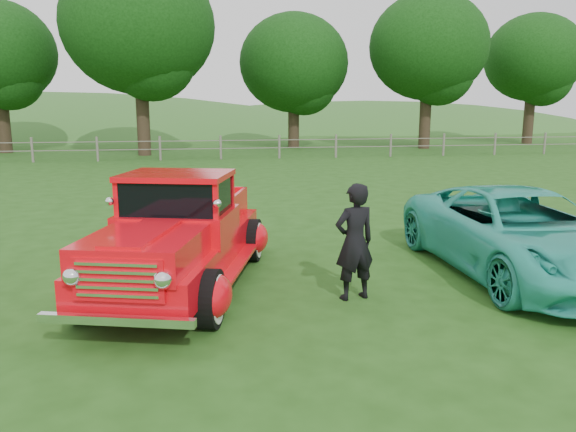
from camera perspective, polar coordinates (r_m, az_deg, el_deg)
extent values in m
plane|color=#1F4813|center=(7.34, 2.02, -10.88)|extent=(140.00, 140.00, 0.00)
ellipsoid|color=#2F6224|center=(67.20, -23.88, 3.78)|extent=(84.00, 60.00, 18.00)
ellipsoid|color=#2F6224|center=(72.21, 7.73, 5.98)|extent=(72.00, 52.00, 14.00)
cube|color=#6D685C|center=(28.78, -6.85, 6.83)|extent=(48.00, 0.04, 0.04)
cube|color=#6D685C|center=(28.75, -6.87, 7.62)|extent=(48.00, 0.04, 0.04)
cylinder|color=#322619|center=(36.26, -26.96, 8.88)|extent=(0.70, 0.70, 3.96)
cylinder|color=#322619|center=(31.77, -14.55, 10.35)|extent=(0.70, 0.70, 4.84)
ellipsoid|color=black|center=(32.02, -14.96, 18.24)|extent=(8.00, 8.00, 7.20)
cylinder|color=#322619|center=(36.23, 0.58, 9.91)|extent=(0.70, 0.70, 3.74)
ellipsoid|color=black|center=(36.31, 0.59, 15.29)|extent=(6.80, 6.80, 6.12)
cylinder|color=#322619|center=(36.60, 13.77, 10.13)|extent=(0.70, 0.70, 4.40)
ellipsoid|color=black|center=(36.76, 14.08, 16.37)|extent=(7.20, 7.20, 6.48)
cylinder|color=#322619|center=(43.48, 23.29, 9.54)|extent=(0.70, 0.70, 4.18)
ellipsoid|color=black|center=(43.59, 23.69, 14.52)|extent=(6.60, 6.60, 5.94)
cylinder|color=black|center=(7.73, -20.07, -7.44)|extent=(0.44, 0.80, 0.76)
cylinder|color=black|center=(7.16, -7.95, -8.33)|extent=(0.44, 0.80, 0.76)
cylinder|color=black|center=(10.48, -12.61, -2.16)|extent=(0.44, 0.80, 0.76)
cylinder|color=black|center=(10.07, -3.62, -2.45)|extent=(0.44, 0.80, 0.76)
cube|color=red|center=(8.75, -10.77, -3.41)|extent=(2.76, 4.86, 0.44)
ellipsoid|color=red|center=(7.75, -20.56, -7.12)|extent=(0.61, 0.83, 0.54)
ellipsoid|color=red|center=(7.13, -7.41, -8.06)|extent=(0.61, 0.83, 0.54)
ellipsoid|color=red|center=(10.49, -12.98, -1.93)|extent=(0.61, 0.83, 0.54)
ellipsoid|color=red|center=(10.05, -3.23, -2.24)|extent=(0.61, 0.83, 0.54)
cube|color=red|center=(7.23, -14.47, -3.49)|extent=(1.72, 1.90, 0.42)
cube|color=red|center=(8.56, -11.07, -0.92)|extent=(1.91, 1.74, 0.44)
cube|color=black|center=(8.47, -11.19, 2.19)|extent=(1.70, 1.47, 0.50)
cube|color=red|center=(8.44, -11.26, 4.07)|extent=(1.80, 1.59, 0.08)
cube|color=red|center=(9.93, -8.58, 0.62)|extent=(1.67, 2.20, 0.45)
cube|color=white|center=(6.55, -16.93, -6.28)|extent=(1.05, 0.39, 0.50)
cube|color=white|center=(6.60, -17.05, -10.10)|extent=(1.76, 0.59, 0.10)
cube|color=white|center=(11.05, -7.09, -1.05)|extent=(1.67, 0.57, 0.10)
imported|color=#2CB29D|center=(9.90, 22.53, -1.61)|extent=(2.37, 5.09, 1.41)
imported|color=black|center=(8.05, 6.78, -2.63)|extent=(0.69, 0.54, 1.69)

